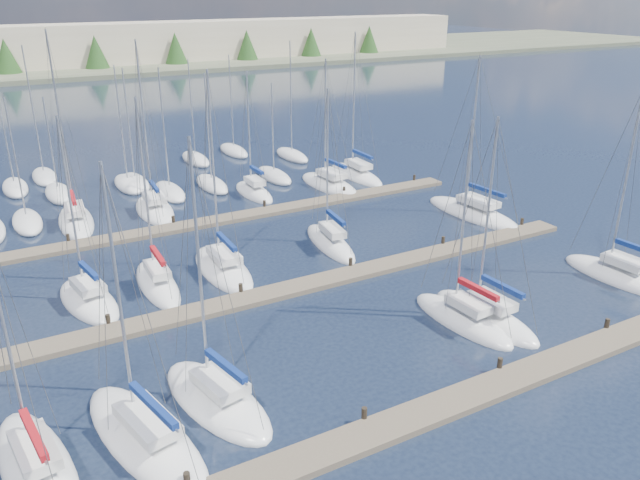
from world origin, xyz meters
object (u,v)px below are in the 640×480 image
sailboat_b (145,438)px  sailboat_m (473,213)px  sailboat_d (462,320)px  sailboat_r (356,174)px  sailboat_p (254,192)px  sailboat_k (330,243)px  sailboat_q (329,185)px  sailboat_n (76,221)px  sailboat_j (223,268)px  sailboat_a (37,467)px  sailboat_c (217,399)px  sailboat_h (89,301)px  sailboat_o (155,209)px  sailboat_e (485,316)px  sailboat_i (158,284)px  sailboat_g (617,276)px

sailboat_b → sailboat_m: bearing=12.7°
sailboat_d → sailboat_r: bearing=65.8°
sailboat_p → sailboat_k: (-0.00, -14.11, 0.00)m
sailboat_q → sailboat_n: sailboat_n is taller
sailboat_j → sailboat_d: bearing=-52.9°
sailboat_m → sailboat_a: bearing=-161.9°
sailboat_d → sailboat_c: sailboat_c is taller
sailboat_d → sailboat_c: size_ratio=0.94×
sailboat_r → sailboat_q: size_ratio=1.17×
sailboat_d → sailboat_j: size_ratio=0.88×
sailboat_r → sailboat_j: (-20.02, -14.84, -0.01)m
sailboat_h → sailboat_c: size_ratio=0.92×
sailboat_r → sailboat_b: sailboat_r is taller
sailboat_r → sailboat_j: sailboat_r is taller
sailboat_r → sailboat_c: size_ratio=1.12×
sailboat_o → sailboat_r: (20.79, 0.66, -0.00)m
sailboat_e → sailboat_j: size_ratio=0.89×
sailboat_o → sailboat_p: size_ratio=1.25×
sailboat_k → sailboat_b: (-17.65, -14.81, -0.02)m
sailboat_i → sailboat_b: bearing=-105.7°
sailboat_a → sailboat_b: 4.22m
sailboat_g → sailboat_d: bearing=174.6°
sailboat_g → sailboat_e: (-11.44, 0.12, 0.00)m
sailboat_q → sailboat_j: size_ratio=0.90×
sailboat_b → sailboat_n: bearing=73.8°
sailboat_o → sailboat_q: size_ratio=1.18×
sailboat_h → sailboat_j: bearing=-6.4°
sailboat_i → sailboat_n: 14.91m
sailboat_n → sailboat_b: (-1.95, -28.97, -0.02)m
sailboat_g → sailboat_c: 27.75m
sailboat_p → sailboat_e: bearing=-85.0°
sailboat_p → sailboat_r: bearing=2.4°
sailboat_g → sailboat_m: bearing=86.2°
sailboat_d → sailboat_p: bearing=88.2°
sailboat_m → sailboat_n: bearing=150.4°
sailboat_h → sailboat_r: (28.84, 15.24, 0.01)m
sailboat_m → sailboat_b: size_ratio=1.07×
sailboat_k → sailboat_m: 13.80m
sailboat_c → sailboat_r: bearing=36.7°
sailboat_a → sailboat_k: bearing=26.2°
sailboat_o → sailboat_k: bearing=-51.7°
sailboat_n → sailboat_i: bearing=-75.3°
sailboat_p → sailboat_r: 11.45m
sailboat_n → sailboat_g: bearing=-39.2°
sailboat_g → sailboat_k: 19.66m
sailboat_p → sailboat_b: size_ratio=0.93×
sailboat_a → sailboat_d: 22.68m
sailboat_o → sailboat_e: bearing=-63.2°
sailboat_g → sailboat_i: size_ratio=1.03×
sailboat_m → sailboat_n: size_ratio=0.87×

